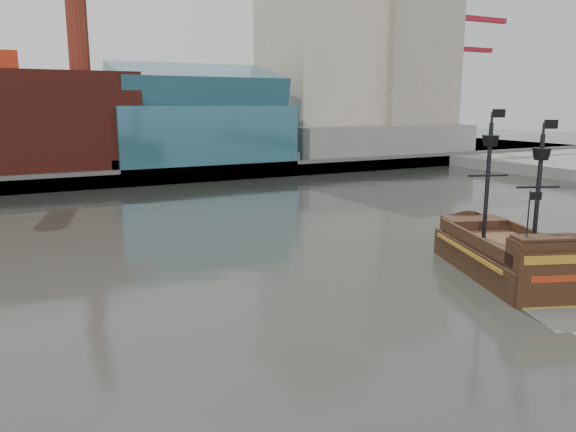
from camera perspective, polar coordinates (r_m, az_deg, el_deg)
ground at (r=33.85m, az=14.57°, el=-10.44°), size 400.00×400.00×0.00m
promenade_far at (r=117.54m, az=-17.11°, el=5.33°), size 220.00×60.00×2.00m
seawall at (r=88.86m, az=-13.51°, el=3.91°), size 220.00×1.00×2.60m
skyline at (r=111.50m, az=-14.34°, el=17.31°), size 149.00×45.00×62.00m
crane_a at (r=145.27m, az=16.38°, el=13.59°), size 22.50×4.00×32.25m
crane_b at (r=159.01m, az=16.31°, el=12.09°), size 19.10×4.00×26.25m
pirate_ship at (r=43.86m, az=21.28°, el=-4.22°), size 10.90×17.84×12.84m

